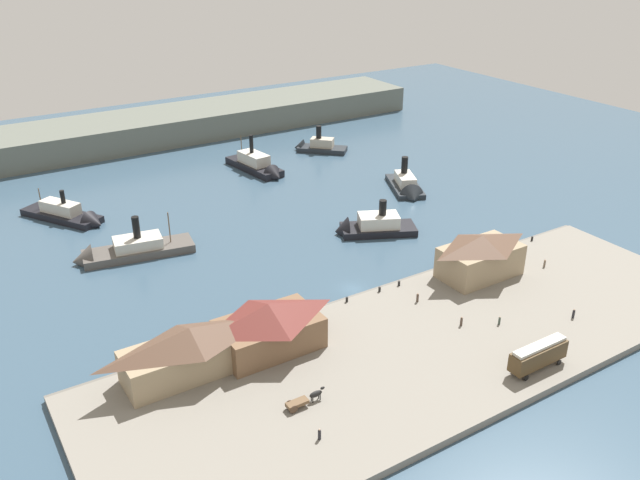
{
  "coord_description": "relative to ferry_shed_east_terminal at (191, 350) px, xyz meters",
  "views": [
    {
      "loc": [
        -61.5,
        -86.51,
        60.64
      ],
      "look_at": [
        3.81,
        17.39,
        2.0
      ],
      "focal_mm": 37.05,
      "sensor_mm": 36.0,
      "label": 1
    }
  ],
  "objects": [
    {
      "name": "ground_plane",
      "position": [
        35.09,
        9.38,
        -5.05
      ],
      "size": [
        320.0,
        320.0,
        0.0
      ],
      "primitive_type": "plane",
      "color": "#385166"
    },
    {
      "name": "ferry_moored_east",
      "position": [
        51.97,
        27.68,
        -3.54
      ],
      "size": [
        18.64,
        13.42,
        9.85
      ],
      "color": "black",
      "rests_on": "ground"
    },
    {
      "name": "mooring_post_east",
      "position": [
        41.73,
        4.17,
        -3.4
      ],
      "size": [
        0.44,
        0.44,
        0.9
      ],
      "primitive_type": "cylinder",
      "color": "black",
      "rests_on": "quay_promenade"
    },
    {
      "name": "seawall_edge",
      "position": [
        35.09,
        5.78,
        -4.55
      ],
      "size": [
        110.0,
        0.8,
        1.0
      ],
      "primitive_type": "cube",
      "color": "#666159",
      "rests_on": "ground"
    },
    {
      "name": "horse_cart",
      "position": [
        9.97,
        -15.16,
        -2.92
      ],
      "size": [
        5.96,
        1.45,
        1.87
      ],
      "color": "brown",
      "rests_on": "quay_promenade"
    },
    {
      "name": "ferry_outer_harbor",
      "position": [
        3.21,
        44.5,
        -3.68
      ],
      "size": [
        24.53,
        10.24,
        10.6
      ],
      "color": "#514C47",
      "rests_on": "ground"
    },
    {
      "name": "pedestrian_standing_center",
      "position": [
        42.08,
        -11.76,
        -3.08
      ],
      "size": [
        0.41,
        0.41,
        1.67
      ],
      "color": "#4C3D33",
      "rests_on": "quay_promenade"
    },
    {
      "name": "mooring_post_center_east",
      "position": [
        37.41,
        4.31,
        -3.4
      ],
      "size": [
        0.44,
        0.44,
        0.9
      ],
      "primitive_type": "cylinder",
      "color": "black",
      "rests_on": "quay_promenade"
    },
    {
      "name": "pedestrian_near_west_shed",
      "position": [
        47.65,
        -14.83,
        -3.16
      ],
      "size": [
        0.37,
        0.37,
        1.51
      ],
      "color": "#3D4C42",
      "rests_on": "quay_promenade"
    },
    {
      "name": "far_headland",
      "position": [
        35.09,
        119.38,
        -1.05
      ],
      "size": [
        180.0,
        24.0,
        8.0
      ],
      "primitive_type": "cube",
      "color": "#60665B",
      "rests_on": "ground"
    },
    {
      "name": "pedestrian_near_cart",
      "position": [
        70.03,
        -4.93,
        -3.12
      ],
      "size": [
        0.39,
        0.39,
        1.6
      ],
      "color": "#6B5B4C",
      "rests_on": "quay_promenade"
    },
    {
      "name": "ferry_shed_central_terminal",
      "position": [
        12.44,
        -0.6,
        0.18
      ],
      "size": [
        15.89,
        9.73,
        7.92
      ],
      "color": "brown",
      "rests_on": "quay_promenade"
    },
    {
      "name": "pedestrian_by_tram",
      "position": [
        40.87,
        -2.06,
        -3.06
      ],
      "size": [
        0.42,
        0.42,
        1.72
      ],
      "color": "#4C3D33",
      "rests_on": "quay_promenade"
    },
    {
      "name": "ferry_mid_harbor",
      "position": [
        74.56,
        42.29,
        -3.8
      ],
      "size": [
        13.23,
        18.61,
        10.36
      ],
      "color": "#23282D",
      "rests_on": "ground"
    },
    {
      "name": "ferry_moored_west",
      "position": [
        -1.4,
        68.92,
        -3.74
      ],
      "size": [
        16.16,
        21.6,
        9.04
      ],
      "color": "black",
      "rests_on": "ground"
    },
    {
      "name": "ferry_shed_customs_shed",
      "position": [
        56.9,
        -0.62,
        0.32
      ],
      "size": [
        15.39,
        8.82,
        8.23
      ],
      "color": "#998466",
      "rests_on": "quay_promenade"
    },
    {
      "name": "pedestrian_at_waters_edge",
      "position": [
        8.22,
        -21.89,
        -3.08
      ],
      "size": [
        0.42,
        0.42,
        1.68
      ],
      "color": "#232328",
      "rests_on": "quay_promenade"
    },
    {
      "name": "ferry_near_quay",
      "position": [
        49.87,
        75.44,
        -3.37
      ],
      "size": [
        8.64,
        22.03,
        11.49
      ],
      "color": "black",
      "rests_on": "ground"
    },
    {
      "name": "ferry_shed_east_terminal",
      "position": [
        0.0,
        0.0,
        0.0
      ],
      "size": [
        20.41,
        7.78,
        7.58
      ],
      "color": "#998466",
      "rests_on": "quay_promenade"
    },
    {
      "name": "street_tram",
      "position": [
        43.45,
        -26.34,
        -1.37
      ],
      "size": [
        10.04,
        2.63,
        4.24
      ],
      "color": "#4C381E",
      "rests_on": "quay_promenade"
    },
    {
      "name": "pedestrian_near_east_shed",
      "position": [
        59.62,
        -20.0,
        -3.07
      ],
      "size": [
        0.42,
        0.42,
        1.7
      ],
      "color": "#232328",
      "rests_on": "quay_promenade"
    },
    {
      "name": "mooring_post_center_west",
      "position": [
        77.11,
        4.42,
        -3.4
      ],
      "size": [
        0.44,
        0.44,
        0.9
      ],
      "primitive_type": "cylinder",
      "color": "black",
      "rests_on": "quay_promenade"
    },
    {
      "name": "mooring_post_west",
      "position": [
        30.43,
        4.48,
        -3.4
      ],
      "size": [
        0.44,
        0.44,
        0.9
      ],
      "primitive_type": "cylinder",
      "color": "black",
      "rests_on": "quay_promenade"
    },
    {
      "name": "quay_promenade",
      "position": [
        35.09,
        -12.62,
        -4.45
      ],
      "size": [
        110.0,
        36.0,
        1.2
      ],
      "primitive_type": "cube",
      "color": "gray",
      "rests_on": "ground"
    },
    {
      "name": "ferry_approaching_west",
      "position": [
        72.74,
        82.91,
        -3.65
      ],
      "size": [
        14.89,
        14.67,
        9.56
      ],
      "color": "#23282D",
      "rests_on": "ground"
    }
  ]
}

